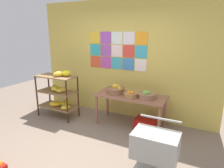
# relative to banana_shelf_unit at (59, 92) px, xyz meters

# --- Properties ---
(ground) EXTENTS (9.75, 9.75, 0.00)m
(ground) POSITION_rel_banana_shelf_unit_xyz_m (1.26, -1.09, -0.63)
(ground) COLOR #7D6B5C
(back_wall_with_art) EXTENTS (4.38, 0.07, 2.71)m
(back_wall_with_art) POSITION_rel_banana_shelf_unit_xyz_m (1.26, 0.81, 0.73)
(back_wall_with_art) COLOR gold
(back_wall_with_art) RESTS_ON ground
(banana_shelf_unit) EXTENTS (0.94, 0.48, 1.14)m
(banana_shelf_unit) POSITION_rel_banana_shelf_unit_xyz_m (0.00, 0.00, 0.00)
(banana_shelf_unit) COLOR #3E1D11
(banana_shelf_unit) RESTS_ON ground
(display_table) EXTENTS (1.50, 0.64, 0.70)m
(display_table) POSITION_rel_banana_shelf_unit_xyz_m (1.69, 0.31, -0.02)
(display_table) COLOR #905B46
(display_table) RESTS_ON ground
(fruit_basket_back_right) EXTENTS (0.35, 0.35, 0.16)m
(fruit_basket_back_right) POSITION_rel_banana_shelf_unit_xyz_m (2.05, 0.26, 0.14)
(fruit_basket_back_right) COLOR #9D6B50
(fruit_basket_back_right) RESTS_ON display_table
(fruit_basket_centre) EXTENTS (0.40, 0.40, 0.19)m
(fruit_basket_centre) POSITION_rel_banana_shelf_unit_xyz_m (1.35, 0.30, 0.15)
(fruit_basket_centre) COLOR #88613F
(fruit_basket_centre) RESTS_ON display_table
(fruit_basket_left) EXTENTS (0.31, 0.31, 0.15)m
(fruit_basket_left) POSITION_rel_banana_shelf_unit_xyz_m (1.74, 0.18, 0.13)
(fruit_basket_left) COLOR #9E7442
(fruit_basket_left) RESTS_ON display_table
(produce_crate_under_table) EXTENTS (0.41, 0.35, 0.22)m
(produce_crate_under_table) POSITION_rel_banana_shelf_unit_xyz_m (2.03, 0.32, -0.52)
(produce_crate_under_table) COLOR #B2140F
(produce_crate_under_table) RESTS_ON ground
(shopping_cart) EXTENTS (0.62, 0.44, 0.81)m
(shopping_cart) POSITION_rel_banana_shelf_unit_xyz_m (2.58, -1.03, -0.16)
(shopping_cart) COLOR black
(shopping_cart) RESTS_ON ground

